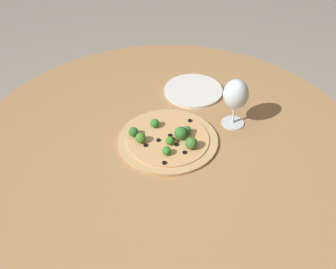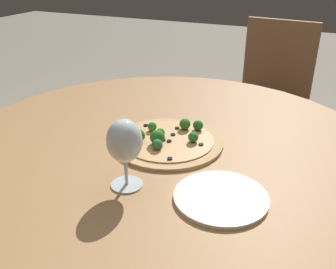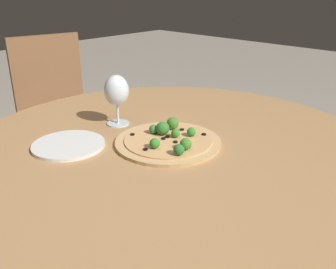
% 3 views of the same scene
% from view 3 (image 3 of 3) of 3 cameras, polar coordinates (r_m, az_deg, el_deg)
% --- Properties ---
extents(dining_table, '(1.31, 1.31, 0.71)m').
position_cam_3_polar(dining_table, '(1.18, 0.54, -3.83)').
color(dining_table, '#A87A4C').
rests_on(dining_table, ground_plane).
extents(chair_2, '(0.47, 0.47, 0.90)m').
position_cam_3_polar(chair_2, '(2.12, -16.27, 3.07)').
color(chair_2, brown).
rests_on(chair_2, ground_plane).
extents(pizza, '(0.33, 0.33, 0.06)m').
position_cam_3_polar(pizza, '(1.15, 0.08, -0.84)').
color(pizza, tan).
rests_on(pizza, dining_table).
extents(wine_glass, '(0.08, 0.08, 0.17)m').
position_cam_3_polar(wine_glass, '(1.28, -7.85, 6.52)').
color(wine_glass, silver).
rests_on(wine_glass, dining_table).
extents(plate_near, '(0.22, 0.22, 0.01)m').
position_cam_3_polar(plate_near, '(1.17, -14.92, -1.54)').
color(plate_near, silver).
rests_on(plate_near, dining_table).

